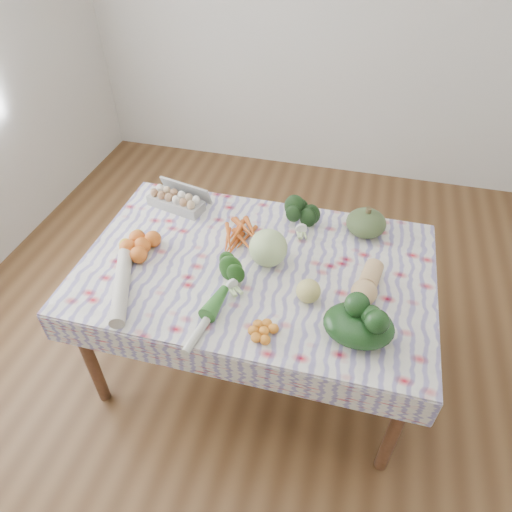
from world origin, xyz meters
TOP-DOWN VIEW (x-y plane):
  - ground at (0.00, 0.00)m, footprint 4.50×4.50m
  - wall_back at (0.00, 2.25)m, footprint 4.00×0.04m
  - dining_table at (0.00, 0.00)m, footprint 1.60×1.00m
  - tablecloth at (0.00, 0.00)m, footprint 1.66×1.06m
  - egg_carton at (-0.54, 0.34)m, footprint 0.33×0.19m
  - carrot_bunch at (-0.12, 0.15)m, footprint 0.29×0.27m
  - kale_bunch at (0.16, 0.33)m, footprint 0.18×0.16m
  - kabocha_squash at (0.48, 0.37)m, footprint 0.24×0.24m
  - cabbage at (0.05, 0.03)m, footprint 0.23×0.23m
  - butternut_squash at (0.52, -0.04)m, footprint 0.16×0.26m
  - orange_cluster at (-0.56, -0.05)m, footprint 0.30×0.30m
  - broccoli at (-0.09, -0.15)m, footprint 0.20×0.20m
  - mandarin_cluster at (0.13, -0.39)m, footprint 0.18×0.18m
  - grapefruit at (0.27, -0.16)m, footprint 0.14×0.14m
  - spinach_bag at (0.50, -0.30)m, footprint 0.33×0.29m
  - daikon at (-0.54, -0.31)m, footprint 0.24×0.46m
  - leek at (-0.11, -0.40)m, footprint 0.09×0.35m

SIDE VIEW (x-z plane):
  - ground at x=0.00m, z-range 0.00..0.00m
  - dining_table at x=0.00m, z-range 0.30..1.05m
  - tablecloth at x=0.00m, z-range 0.75..0.76m
  - leek at x=-0.11m, z-range 0.76..0.80m
  - carrot_bunch at x=-0.12m, z-range 0.76..0.80m
  - mandarin_cluster at x=0.13m, z-range 0.76..0.81m
  - daikon at x=-0.54m, z-range 0.76..0.83m
  - egg_carton at x=-0.54m, z-range 0.76..0.85m
  - orange_cluster at x=-0.56m, z-range 0.76..0.85m
  - broccoli at x=-0.09m, z-range 0.76..0.86m
  - grapefruit at x=0.27m, z-range 0.76..0.87m
  - butternut_squash at x=0.52m, z-range 0.76..0.88m
  - spinach_bag at x=0.50m, z-range 0.76..0.89m
  - kabocha_squash at x=0.48m, z-range 0.76..0.89m
  - kale_bunch at x=0.16m, z-range 0.76..0.90m
  - cabbage at x=0.05m, z-range 0.76..0.94m
  - wall_back at x=0.00m, z-range 0.00..2.80m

